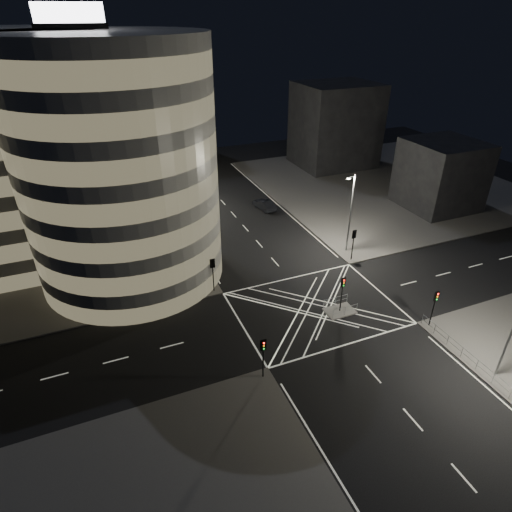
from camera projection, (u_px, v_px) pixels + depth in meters
name	position (u px, v px, depth m)	size (l,w,h in m)	color
ground	(315.00, 308.00, 44.21)	(120.00, 120.00, 0.00)	black
sidewalk_far_left	(21.00, 243.00, 56.22)	(42.00, 42.00, 0.15)	#524F4D
sidewalk_far_right	(385.00, 184.00, 75.29)	(42.00, 42.00, 0.15)	#524F4D
central_island	(340.00, 311.00, 43.63)	(3.00, 2.00, 0.15)	slate
office_tower_curved	(69.00, 160.00, 46.01)	(30.00, 29.00, 27.20)	#9B9992
office_block_rear	(58.00, 127.00, 64.95)	(24.00, 16.00, 22.00)	#9B9992
building_right_far	(335.00, 125.00, 80.89)	(14.00, 12.00, 15.00)	black
building_right_near	(440.00, 175.00, 64.28)	(10.00, 10.00, 10.00)	black
building_far_end	(157.00, 112.00, 84.74)	(18.00, 8.00, 18.00)	black
tree_a	(191.00, 250.00, 45.71)	(4.54, 4.54, 6.93)	black
tree_b	(177.00, 221.00, 50.11)	(5.00, 5.00, 7.98)	black
tree_c	(167.00, 210.00, 55.44)	(4.02, 4.02, 6.37)	black
tree_d	(158.00, 191.00, 60.00)	(4.46, 4.46, 7.10)	black
tree_e	(150.00, 180.00, 65.00)	(3.42, 3.42, 6.08)	black
traffic_signal_fl	(213.00, 269.00, 45.29)	(0.55, 0.22, 4.00)	black
traffic_signal_nl	(263.00, 351.00, 34.42)	(0.55, 0.22, 4.00)	black
traffic_signal_fr	(354.00, 239.00, 51.07)	(0.55, 0.22, 4.00)	black
traffic_signal_nr	(435.00, 302.00, 40.20)	(0.55, 0.22, 4.00)	black
traffic_signal_island	(342.00, 288.00, 42.20)	(0.55, 0.22, 4.00)	black
street_lamp_left_near	(192.00, 228.00, 47.92)	(1.25, 0.25, 10.00)	slate
street_lamp_left_far	(160.00, 177.00, 62.31)	(1.25, 0.25, 10.00)	slate
street_lamp_right_far	(350.00, 211.00, 51.72)	(1.25, 0.25, 10.00)	slate
railing_near_right	(469.00, 358.00, 36.87)	(0.06, 11.70, 1.10)	slate
railing_island_south	(345.00, 311.00, 42.60)	(2.80, 0.06, 1.10)	slate
railing_island_north	(336.00, 301.00, 44.04)	(2.80, 0.06, 1.10)	slate
sedan	(264.00, 205.00, 65.50)	(1.59, 4.56, 1.50)	black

